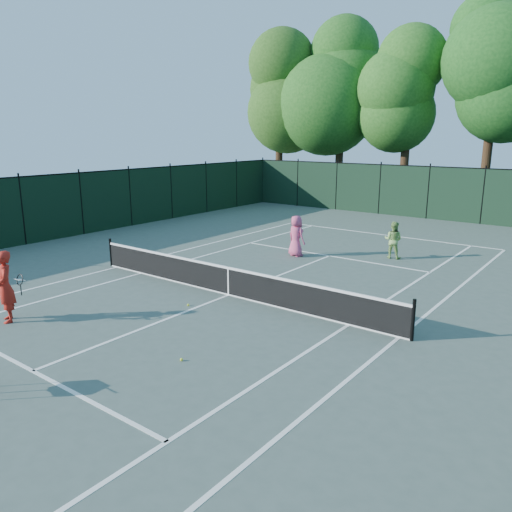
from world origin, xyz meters
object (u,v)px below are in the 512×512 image
Objects in this scene: player_pink at (296,236)px; loose_ball_midcourt at (188,305)px; coach at (5,287)px; loose_ball_near_cart at (181,360)px; player_green at (393,240)px.

player_pink is 24.51× the size of loose_ball_midcourt.
coach is 28.19× the size of loose_ball_midcourt.
loose_ball_midcourt is at bearing 111.61° from player_pink.
loose_ball_near_cart and loose_ball_midcourt have the same top height.
player_pink is 10.28m from loose_ball_near_cart.
player_green is 9.45m from loose_ball_midcourt.
loose_ball_midcourt is at bearing 75.67° from coach.
coach is 1.29× the size of player_green.
player_green is 21.88× the size of loose_ball_near_cart.
coach is at bearing -168.69° from loose_ball_near_cart.
coach reaches higher than player_green.
loose_ball_near_cart is at bearing -47.56° from loose_ball_midcourt.
coach is at bearing 93.72° from player_pink.
player_pink is at bearing 96.65° from loose_ball_midcourt.
player_pink is at bearing 108.58° from loose_ball_near_cart.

